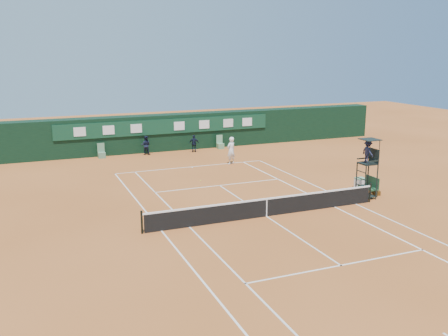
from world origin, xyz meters
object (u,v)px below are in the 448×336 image
at_px(player_bench, 370,185).
at_px(cooler, 360,183).
at_px(player, 231,151).
at_px(tennis_net, 267,207).
at_px(umpire_chair, 368,156).

xyz_separation_m(player_bench, cooler, (0.43, 1.44, -0.27)).
bearing_deg(player, tennis_net, 54.07).
height_order(tennis_net, cooler, tennis_net).
bearing_deg(tennis_net, cooler, 18.46).
bearing_deg(cooler, player, 117.33).
relative_size(cooler, player, 0.32).
xyz_separation_m(tennis_net, player, (3.03, 11.69, 0.51)).
xyz_separation_m(umpire_chair, player_bench, (0.64, 0.45, -1.86)).
bearing_deg(umpire_chair, cooler, 60.37).
height_order(umpire_chair, player, umpire_chair).
distance_m(umpire_chair, cooler, 3.04).
bearing_deg(player, cooler, 95.95).
distance_m(player_bench, player, 11.38).
height_order(tennis_net, player, player).
relative_size(umpire_chair, player, 1.69).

